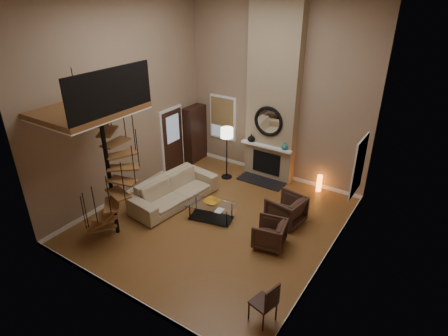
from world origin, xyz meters
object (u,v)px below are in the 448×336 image
Objects in this scene: sofa at (174,190)px; side_chair at (267,302)px; hutch at (195,134)px; floor_lamp at (227,137)px; armchair_far at (272,234)px; coffee_table at (211,210)px; accent_lamp at (319,183)px; armchair_near at (288,211)px.

sofa is 4.81m from side_chair.
hutch reaches higher than side_chair.
armchair_far is at bearing -40.23° from floor_lamp.
coffee_table is 2.68m from floor_lamp.
floor_lamp reaches higher than coffee_table.
armchair_near is at bearing -92.33° from accent_lamp.
floor_lamp reaches higher than armchair_far.
sofa is 1.96× the size of coffee_table.
armchair_far is 0.80× the size of side_chair.
armchair_near is at bearing -24.85° from floor_lamp.
side_chair is (0.93, -5.28, 0.28)m from accent_lamp.
floor_lamp is at bearing -164.34° from accent_lamp.
coffee_table is (1.36, -0.12, -0.11)m from sofa.
armchair_far is at bearing -88.26° from sofa.
sofa reaches higher than armchair_near.
armchair_far is at bearing 13.87° from armchair_near.
accent_lamp is 0.60× the size of side_chair.
hutch is 2.17× the size of side_chair.
floor_lamp is (1.71, -0.57, 0.46)m from hutch.
hutch is 7.47m from side_chair.
floor_lamp is 5.92m from side_chair.
coffee_table is 3.57m from accent_lamp.
hutch is 3.92m from coffee_table.
accent_lamp is (1.89, 3.03, -0.03)m from coffee_table.
floor_lamp is (0.42, 2.11, 1.02)m from sofa.
armchair_near is at bearing 173.12° from armchair_far.
hutch is at bearing 137.24° from side_chair.
side_chair is (2.82, -2.25, 0.24)m from coffee_table.
floor_lamp is at bearing 129.98° from side_chair.
accent_lamp is at bearing 100.04° from side_chair.
armchair_far is 3.20m from accent_lamp.
hutch is 3.62× the size of accent_lamp.
hutch is 0.75× the size of sofa.
floor_lamp reaches higher than sofa.
armchair_far is at bearing -89.79° from accent_lamp.
coffee_table is (2.65, -2.81, -0.67)m from hutch.
sofa is at bearing -66.06° from armchair_near.
coffee_table is at bearing -67.20° from floor_lamp.
floor_lamp is at bearing 112.80° from coffee_table.
sofa is at bearing -101.18° from floor_lamp.
sofa is 2.38m from floor_lamp.
side_chair reaches higher than armchair_near.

